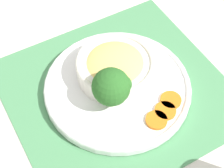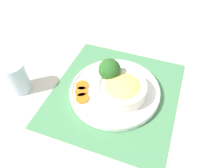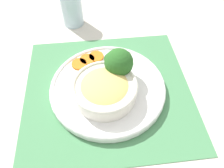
# 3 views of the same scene
# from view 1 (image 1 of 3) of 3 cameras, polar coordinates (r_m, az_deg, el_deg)

# --- Properties ---
(ground_plane) EXTENTS (4.00, 4.00, 0.00)m
(ground_plane) POSITION_cam_1_polar(r_m,az_deg,el_deg) (0.78, 0.82, -1.13)
(ground_plane) COLOR beige
(placemat) EXTENTS (0.44, 0.42, 0.00)m
(placemat) POSITION_cam_1_polar(r_m,az_deg,el_deg) (0.78, 0.82, -1.04)
(placemat) COLOR #4C8C59
(placemat) RESTS_ON ground_plane
(plate) EXTENTS (0.30, 0.30, 0.02)m
(plate) POSITION_cam_1_polar(r_m,az_deg,el_deg) (0.77, 0.84, -0.45)
(plate) COLOR white
(plate) RESTS_ON placemat
(bowl) EXTENTS (0.16, 0.16, 0.05)m
(bowl) POSITION_cam_1_polar(r_m,az_deg,el_deg) (0.76, 0.46, 2.68)
(bowl) COLOR silver
(bowl) RESTS_ON plate
(broccoli_floret) EXTENTS (0.07, 0.07, 0.09)m
(broccoli_floret) POSITION_cam_1_polar(r_m,az_deg,el_deg) (0.70, -0.09, -0.44)
(broccoli_floret) COLOR #759E51
(broccoli_floret) RESTS_ON plate
(carrot_slice_near) EXTENTS (0.04, 0.04, 0.01)m
(carrot_slice_near) POSITION_cam_1_polar(r_m,az_deg,el_deg) (0.72, 6.79, -5.48)
(carrot_slice_near) COLOR orange
(carrot_slice_near) RESTS_ON plate
(carrot_slice_middle) EXTENTS (0.04, 0.04, 0.01)m
(carrot_slice_middle) POSITION_cam_1_polar(r_m,az_deg,el_deg) (0.73, 8.13, -4.06)
(carrot_slice_middle) COLOR orange
(carrot_slice_middle) RESTS_ON plate
(carrot_slice_far) EXTENTS (0.04, 0.04, 0.01)m
(carrot_slice_far) POSITION_cam_1_polar(r_m,az_deg,el_deg) (0.75, 8.94, -2.44)
(carrot_slice_far) COLOR orange
(carrot_slice_far) RESTS_ON plate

